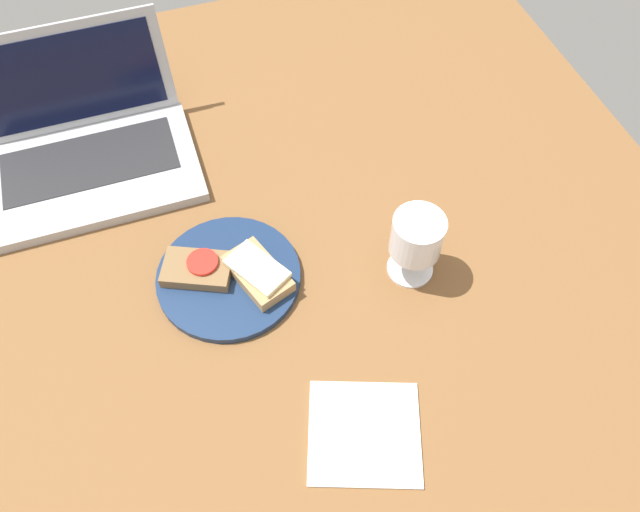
# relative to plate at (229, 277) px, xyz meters

# --- Properties ---
(wooden_table) EXTENTS (1.40, 1.40, 0.03)m
(wooden_table) POSITION_rel_plate_xyz_m (0.06, -0.01, -0.02)
(wooden_table) COLOR brown
(wooden_table) RESTS_ON ground
(plate) EXTENTS (0.22, 0.22, 0.01)m
(plate) POSITION_rel_plate_xyz_m (0.00, 0.00, 0.00)
(plate) COLOR navy
(plate) RESTS_ON wooden_table
(sandwich_with_cheese) EXTENTS (0.09, 0.12, 0.03)m
(sandwich_with_cheese) POSITION_rel_plate_xyz_m (0.04, -0.02, 0.02)
(sandwich_with_cheese) COLOR #A88456
(sandwich_with_cheese) RESTS_ON plate
(sandwich_with_tomato) EXTENTS (0.12, 0.10, 0.02)m
(sandwich_with_tomato) POSITION_rel_plate_xyz_m (-0.04, 0.02, 0.02)
(sandwich_with_tomato) COLOR brown
(sandwich_with_tomato) RESTS_ON plate
(wine_glass) EXTENTS (0.08, 0.08, 0.12)m
(wine_glass) POSITION_rel_plate_xyz_m (0.27, -0.07, 0.08)
(wine_glass) COLOR white
(wine_glass) RESTS_ON wooden_table
(laptop) EXTENTS (0.35, 0.27, 0.20)m
(laptop) POSITION_rel_plate_xyz_m (-0.17, 0.31, 0.03)
(laptop) COLOR #ADAFB5
(laptop) RESTS_ON wooden_table
(napkin) EXTENTS (0.19, 0.18, 0.00)m
(napkin) POSITION_rel_plate_xyz_m (0.11, -0.29, -0.00)
(napkin) COLOR white
(napkin) RESTS_ON wooden_table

